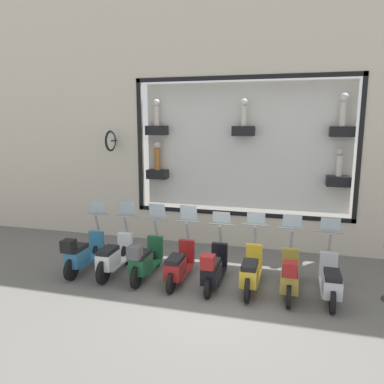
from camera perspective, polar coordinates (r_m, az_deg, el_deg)
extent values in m
plane|color=#66635E|center=(8.16, 3.60, -15.84)|extent=(120.00, 120.00, 0.00)
cube|color=beige|center=(11.31, 7.38, -5.66)|extent=(0.40, 6.28, 0.94)
cube|color=black|center=(10.71, 7.80, 16.94)|extent=(0.04, 6.28, 0.12)
cube|color=black|center=(10.97, 7.29, -3.30)|extent=(0.04, 6.28, 0.12)
cube|color=black|center=(10.69, 24.18, 5.86)|extent=(0.04, 0.12, 3.94)
cube|color=black|center=(11.50, -7.95, 6.97)|extent=(0.04, 0.12, 3.94)
cube|color=silver|center=(11.22, 7.93, 6.88)|extent=(0.04, 6.04, 3.70)
cube|color=black|center=(10.95, 21.87, 8.53)|extent=(0.36, 0.64, 0.28)
cylinder|color=silver|center=(10.95, 22.04, 10.94)|extent=(0.18, 0.18, 0.64)
sphere|color=white|center=(10.97, 22.21, 13.21)|extent=(0.23, 0.23, 0.23)
cube|color=black|center=(10.98, 7.84, 9.20)|extent=(0.36, 0.64, 0.28)
cylinder|color=silver|center=(10.98, 7.90, 11.41)|extent=(0.16, 0.16, 0.57)
sphere|color=white|center=(10.99, 7.95, 13.42)|extent=(0.20, 0.20, 0.20)
cube|color=black|center=(11.63, -5.38, 9.34)|extent=(0.36, 0.64, 0.28)
cylinder|color=silver|center=(11.63, -5.41, 11.46)|extent=(0.16, 0.16, 0.58)
sphere|color=white|center=(11.64, -5.45, 13.41)|extent=(0.21, 0.21, 0.21)
cube|color=black|center=(11.07, 21.38, 1.54)|extent=(0.36, 0.64, 0.28)
cylinder|color=silver|center=(11.02, 21.53, 3.72)|extent=(0.16, 0.16, 0.57)
sphere|color=beige|center=(10.98, 21.67, 5.72)|extent=(0.21, 0.21, 0.21)
cube|color=black|center=(11.74, -5.26, 2.73)|extent=(0.36, 0.64, 0.28)
cylinder|color=#B26B2D|center=(11.69, -5.30, 5.00)|extent=(0.18, 0.18, 0.65)
sphere|color=beige|center=(11.65, -5.34, 7.18)|extent=(0.24, 0.24, 0.24)
cylinder|color=black|center=(11.68, -11.92, 7.66)|extent=(0.35, 0.05, 0.05)
torus|color=black|center=(11.53, -12.32, 7.61)|extent=(0.63, 0.07, 0.63)
cylinder|color=white|center=(11.53, -12.32, 7.61)|extent=(0.51, 0.03, 0.51)
cylinder|color=black|center=(9.18, 19.89, -11.78)|extent=(0.46, 0.09, 0.46)
cylinder|color=black|center=(7.97, 20.62, -15.39)|extent=(0.46, 0.09, 0.46)
cube|color=#B7BCC6|center=(8.58, 20.22, -13.53)|extent=(1.02, 0.38, 0.06)
cube|color=#B7BCC6|center=(8.15, 20.53, -13.25)|extent=(0.61, 0.35, 0.36)
cube|color=black|center=(8.06, 20.64, -11.75)|extent=(0.58, 0.31, 0.10)
cube|color=#B7BCC6|center=(8.96, 20.07, -10.31)|extent=(0.12, 0.37, 0.56)
cylinder|color=gray|center=(8.87, 20.24, -7.17)|extent=(0.20, 0.06, 0.45)
cylinder|color=gray|center=(8.87, 20.29, -5.72)|extent=(0.04, 0.61, 0.04)
cube|color=silver|center=(8.87, 20.34, -4.65)|extent=(0.08, 0.42, 0.32)
cylinder|color=black|center=(9.13, 14.68, -11.54)|extent=(0.48, 0.09, 0.48)
cylinder|color=black|center=(7.93, 14.52, -15.08)|extent=(0.48, 0.09, 0.48)
cube|color=olive|center=(8.53, 14.60, -13.26)|extent=(1.02, 0.38, 0.06)
cube|color=olive|center=(8.11, 14.62, -12.96)|extent=(0.61, 0.35, 0.36)
cube|color=black|center=(8.02, 14.70, -11.45)|extent=(0.58, 0.31, 0.10)
cube|color=olive|center=(8.92, 14.76, -10.03)|extent=(0.12, 0.37, 0.56)
cylinder|color=gray|center=(8.83, 14.92, -6.87)|extent=(0.20, 0.06, 0.45)
cylinder|color=gray|center=(8.83, 14.99, -5.42)|extent=(0.04, 0.60, 0.04)
cube|color=silver|center=(8.83, 15.04, -4.31)|extent=(0.08, 0.42, 0.33)
cube|color=maroon|center=(7.65, 14.72, -11.27)|extent=(0.28, 0.28, 0.28)
cylinder|color=black|center=(9.14, 9.45, -11.12)|extent=(0.54, 0.09, 0.54)
cylinder|color=black|center=(7.98, 8.46, -14.46)|extent=(0.54, 0.09, 0.54)
cube|color=gold|center=(8.56, 8.99, -12.76)|extent=(1.02, 0.39, 0.06)
cube|color=gold|center=(8.13, 8.73, -12.44)|extent=(0.61, 0.35, 0.36)
cube|color=black|center=(8.05, 8.78, -10.93)|extent=(0.58, 0.31, 0.10)
cube|color=gold|center=(8.95, 9.45, -9.57)|extent=(0.12, 0.37, 0.56)
cylinder|color=gray|center=(8.85, 9.60, -6.42)|extent=(0.20, 0.06, 0.45)
cylinder|color=gray|center=(8.86, 9.69, -4.97)|extent=(0.04, 0.60, 0.04)
cube|color=silver|center=(8.86, 9.74, -4.02)|extent=(0.07, 0.42, 0.28)
cylinder|color=black|center=(9.30, 4.36, -10.93)|extent=(0.44, 0.09, 0.44)
cylinder|color=black|center=(8.08, 2.47, -14.36)|extent=(0.44, 0.09, 0.44)
cube|color=black|center=(8.69, 3.48, -12.59)|extent=(1.02, 0.39, 0.06)
cube|color=black|center=(8.27, 2.95, -12.26)|extent=(0.61, 0.35, 0.36)
cube|color=black|center=(8.18, 2.97, -10.77)|extent=(0.58, 0.31, 0.10)
cube|color=black|center=(9.07, 4.23, -9.47)|extent=(0.12, 0.37, 0.56)
cylinder|color=gray|center=(8.98, 4.36, -6.36)|extent=(0.20, 0.06, 0.45)
cylinder|color=gray|center=(8.98, 4.46, -4.93)|extent=(0.04, 0.61, 0.04)
cube|color=silver|center=(8.98, 4.52, -3.93)|extent=(0.08, 0.42, 0.30)
cube|color=maroon|center=(7.81, 2.43, -10.58)|extent=(0.28, 0.28, 0.28)
cylinder|color=black|center=(9.46, -0.60, -10.44)|extent=(0.46, 0.09, 0.46)
cylinder|color=black|center=(8.29, -3.20, -13.65)|extent=(0.46, 0.09, 0.46)
cube|color=maroon|center=(8.88, -1.81, -12.01)|extent=(1.02, 0.38, 0.06)
cube|color=maroon|center=(8.47, -2.58, -11.64)|extent=(0.61, 0.35, 0.36)
cube|color=black|center=(8.38, -2.59, -10.19)|extent=(0.58, 0.31, 0.10)
cube|color=maroon|center=(9.25, -0.81, -8.99)|extent=(0.12, 0.37, 0.56)
cylinder|color=gray|center=(9.16, -0.70, -5.93)|extent=(0.20, 0.06, 0.45)
cylinder|color=gray|center=(9.16, -0.58, -4.53)|extent=(0.04, 0.60, 0.04)
cube|color=silver|center=(9.15, -0.52, -3.22)|extent=(0.10, 0.42, 0.41)
cylinder|color=black|center=(9.67, -5.38, -9.81)|extent=(0.52, 0.09, 0.52)
cylinder|color=black|center=(8.57, -8.47, -12.66)|extent=(0.52, 0.09, 0.52)
cube|color=#19512D|center=(9.12, -6.82, -11.23)|extent=(1.02, 0.38, 0.06)
cube|color=#19512D|center=(8.72, -7.79, -10.81)|extent=(0.61, 0.35, 0.36)
cube|color=black|center=(8.64, -7.83, -9.40)|extent=(0.58, 0.31, 0.10)
cube|color=#19512D|center=(9.49, -5.62, -8.32)|extent=(0.12, 0.37, 0.56)
cylinder|color=gray|center=(9.40, -5.52, -5.34)|extent=(0.20, 0.06, 0.45)
cylinder|color=gray|center=(9.40, -5.39, -3.98)|extent=(0.04, 0.61, 0.04)
cube|color=silver|center=(9.40, -5.33, -2.83)|extent=(0.09, 0.42, 0.36)
cube|color=#4C4C51|center=(8.31, -8.73, -9.07)|extent=(0.28, 0.28, 0.28)
cylinder|color=black|center=(9.96, -9.88, -9.20)|extent=(0.56, 0.09, 0.56)
cylinder|color=black|center=(8.92, -13.36, -11.75)|extent=(0.56, 0.09, 0.56)
cube|color=silver|center=(9.44, -11.51, -10.49)|extent=(1.02, 0.38, 0.06)
cube|color=silver|center=(9.05, -12.64, -10.04)|extent=(0.61, 0.35, 0.36)
cube|color=black|center=(8.98, -12.70, -8.67)|extent=(0.58, 0.31, 0.10)
cube|color=silver|center=(9.79, -10.14, -7.72)|extent=(0.12, 0.37, 0.56)
cylinder|color=gray|center=(9.71, -10.06, -4.83)|extent=(0.20, 0.06, 0.45)
cylinder|color=gray|center=(9.71, -9.92, -3.51)|extent=(0.04, 0.61, 0.04)
cube|color=silver|center=(9.70, -9.86, -2.40)|extent=(0.09, 0.42, 0.36)
cylinder|color=black|center=(10.34, -13.99, -8.73)|extent=(0.52, 0.09, 0.52)
cylinder|color=black|center=(9.32, -17.91, -11.14)|extent=(0.52, 0.09, 0.52)
cube|color=teal|center=(9.82, -15.84, -9.95)|extent=(1.02, 0.38, 0.06)
cube|color=teal|center=(9.46, -17.08, -9.49)|extent=(0.61, 0.35, 0.36)
cube|color=black|center=(9.38, -17.16, -8.17)|extent=(0.58, 0.31, 0.10)
cube|color=teal|center=(10.16, -14.34, -7.32)|extent=(0.12, 0.37, 0.56)
cylinder|color=gray|center=(10.08, -14.27, -4.53)|extent=(0.20, 0.06, 0.45)
cylinder|color=gray|center=(10.09, -14.14, -3.26)|extent=(0.04, 0.61, 0.04)
cube|color=silver|center=(10.08, -14.07, -2.31)|extent=(0.08, 0.42, 0.32)
cube|color=black|center=(9.08, -18.30, -7.81)|extent=(0.28, 0.28, 0.28)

